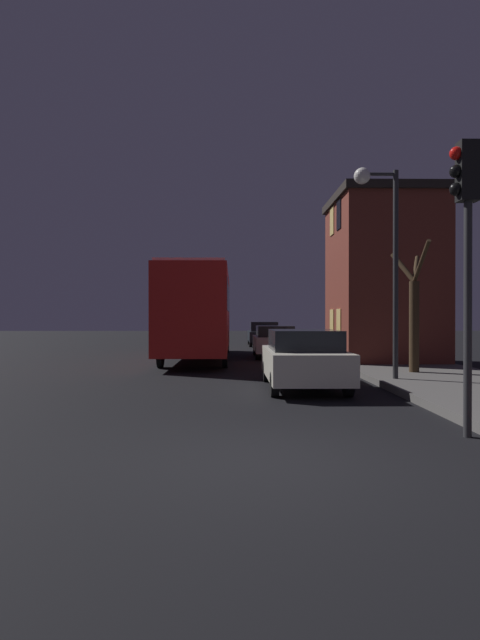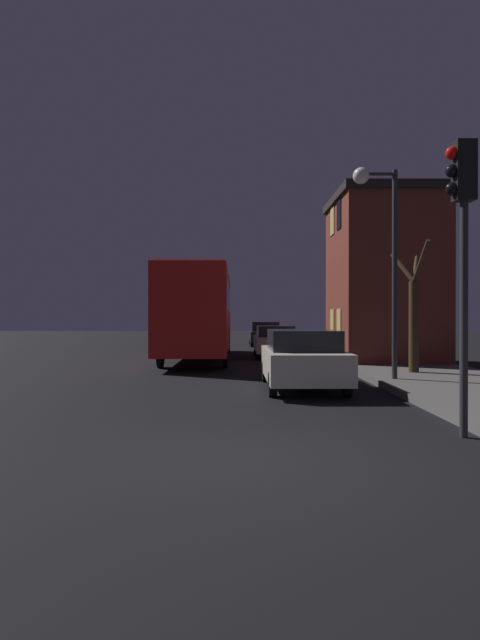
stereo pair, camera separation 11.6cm
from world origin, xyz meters
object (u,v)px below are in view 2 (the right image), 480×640
bus (200,308)px  car_mid_lane (275,341)px  streetlamp (380,230)px  car_near_lane (302,358)px  traffic_light (462,225)px  car_far_lane (265,333)px  bare_tree (413,311)px

bus → car_mid_lane: size_ratio=2.89×
streetlamp → car_near_lane: (-2.16, -0.63, -3.36)m
traffic_light → car_far_lane: bearing=93.7°
traffic_light → car_far_lane: size_ratio=1.00×
car_far_lane → bare_tree: bearing=-78.3°
bare_tree → car_far_lane: (-3.49, 16.81, -1.22)m
streetlamp → bus: 10.04m
bare_tree → car_mid_lane: bare_tree is taller
streetlamp → car_near_lane: 4.05m
bare_tree → bus: size_ratio=0.34×
bus → car_far_lane: bearing=71.7°
car_near_lane → car_far_lane: car_far_lane is taller
bus → car_near_lane: bus is taller
streetlamp → car_mid_lane: streetlamp is taller
bus → car_near_lane: size_ratio=2.73×
traffic_light → bus: (-4.94, 14.01, -0.97)m
bare_tree → car_near_lane: bearing=-148.1°
traffic_light → bus: traffic_light is taller
car_mid_lane → car_far_lane: size_ratio=0.87×
bus → traffic_light: bearing=-70.6°
bare_tree → car_near_lane: 4.46m
streetlamp → car_mid_lane: (-2.07, 9.25, -3.40)m
car_far_lane → car_near_lane: bearing=-90.5°
car_near_lane → bus: bearing=109.9°
streetlamp → bare_tree: 3.06m
traffic_light → bus: 14.89m
streetlamp → traffic_light: streetlamp is taller
bare_tree → car_mid_lane: size_ratio=0.98×
streetlamp → traffic_light: (-0.44, -5.76, -0.95)m
car_near_lane → car_mid_lane: 9.88m
streetlamp → bus: streetlamp is taller
car_mid_lane → bare_tree: bearing=-65.0°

